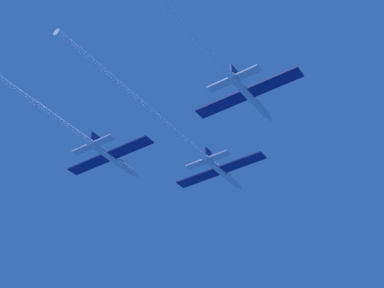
% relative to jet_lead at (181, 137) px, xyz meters
% --- Properties ---
extents(jet_lead, '(20.54, 56.52, 3.40)m').
position_rel_jet_lead_xyz_m(jet_lead, '(0.00, 0.00, 0.00)').
color(jet_lead, silver).
extents(jet_left_wing, '(20.54, 63.98, 3.40)m').
position_rel_jet_lead_xyz_m(jet_left_wing, '(-15.54, -20.22, 0.01)').
color(jet_left_wing, silver).
extents(jet_right_wing, '(20.54, 60.27, 3.40)m').
position_rel_jet_lead_xyz_m(jet_right_wing, '(16.12, -18.29, 1.28)').
color(jet_right_wing, silver).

